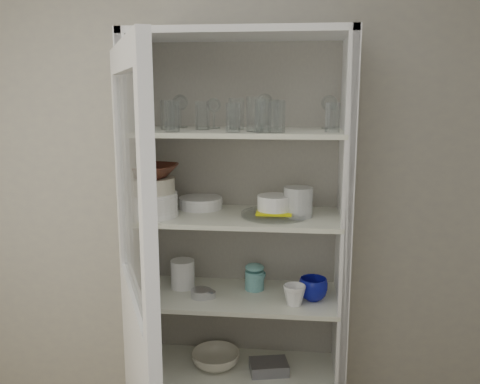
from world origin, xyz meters
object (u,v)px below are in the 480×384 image
Objects in this scene: mug_white at (294,295)px; measuring_cups at (201,293)px; pantry_cabinet at (241,273)px; cream_bowl at (150,185)px; cupboard_door at (139,352)px; cream_dish at (216,359)px; mug_blue at (313,289)px; plate_stack_back at (201,203)px; teal_jar at (255,278)px; goblet_1 at (214,112)px; glass_platter at (274,214)px; yellow_trivet at (274,211)px; white_canister at (183,274)px; tin_box at (269,367)px; plate_stack_front at (151,204)px; goblet_0 at (180,110)px; grey_bowl_stack at (298,202)px; white_ramekin at (274,203)px; goblet_2 at (265,109)px; goblet_3 at (329,111)px; mug_teal at (256,281)px; terracotta_bowl at (150,171)px.

measuring_cups is at bearing 176.90° from mug_white.
pantry_cabinet is 0.64m from cream_bowl.
cream_dish is (0.19, 0.63, -0.37)m from cupboard_door.
cupboard_door is at bearing -161.18° from mug_blue.
plate_stack_back is 0.46m from teal_jar.
goblet_1 is 0.87m from measuring_cups.
teal_jar is at bearing 27.13° from measuring_cups.
yellow_trivet is at bearing 0.00° from glass_platter.
plate_stack_back is 0.39m from yellow_trivet.
glass_platter is at bearing 0.00° from yellow_trivet.
white_canister is at bearing -169.66° from goblet_1.
white_canister is at bearing 154.07° from cupboard_door.
goblet_1 reaches higher than tin_box.
mug_blue is at bearing 107.36° from cupboard_door.
plate_stack_front is 2.19× the size of teal_jar.
goblet_0 is 0.56× the size of glass_platter.
grey_bowl_stack is 0.57× the size of cream_dish.
tin_box is (0.44, -0.07, -0.44)m from white_canister.
white_ramekin is 1.40× the size of teal_jar.
plate_stack_front is (-0.11, -0.20, -0.43)m from goblet_0.
pantry_cabinet is 0.58m from plate_stack_front.
tin_box is at bearing 7.07° from measuring_cups.
goblet_0 reaches higher than measuring_cups.
pantry_cabinet is 11.81× the size of goblet_2.
cupboard_door is 8.77× the size of cream_bowl.
cupboard_door is 0.76m from cream_dish.
goblet_3 is 0.77m from plate_stack_back.
mug_white is at bearing -55.97° from goblet_2.
plate_stack_back reaches higher than measuring_cups.
cupboard_door is 17.38× the size of teal_jar.
mug_teal reaches higher than measuring_cups.
terracotta_bowl is at bearing 179.94° from mug_white.
goblet_3 is at bearing -1.08° from goblet_2.
grey_bowl_stack is at bearing -6.59° from white_canister.
tin_box is at bearing 5.53° from cream_bowl.
tin_box is (-0.21, 0.01, -0.43)m from mug_blue.
goblet_1 is 0.52m from white_ramekin.
goblet_3 is at bearing 44.90° from grey_bowl_stack.
mug_blue reaches higher than cream_dish.
pantry_cabinet is at bearing 3.48° from white_canister.
mug_blue is at bearing 3.06° from terracotta_bowl.
plate_stack_front is at bearing -150.39° from goblet_1.
pantry_cabinet is at bearing 19.58° from plate_stack_front.
cupboard_door is 20.47× the size of measuring_cups.
pantry_cabinet is at bearing 175.40° from teal_jar.
goblet_0 reaches higher than teal_jar.
goblet_0 reaches higher than goblet_3.
goblet_2 reaches higher than glass_platter.
plate_stack_back is 0.50m from grey_bowl_stack.
goblet_3 is 0.90m from teal_jar.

